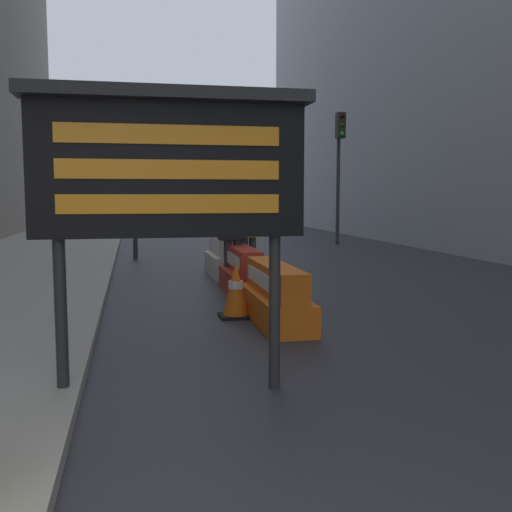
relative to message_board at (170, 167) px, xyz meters
The scene contains 9 objects.
message_board is the anchor object (origin of this frame).
jersey_barrier_orange_far 3.42m from the message_board, 59.87° to the left, with size 0.60×2.11×0.78m.
jersey_barrier_red_striped 5.44m from the message_board, 73.00° to the left, with size 0.60×1.70×0.79m.
jersey_barrier_white 7.57m from the message_board, 78.15° to the left, with size 0.58×1.76×0.90m.
traffic_cone_near 3.57m from the message_board, 70.70° to the left, with size 0.44×0.44×0.79m.
traffic_light_near_curb 10.73m from the message_board, 91.36° to the left, with size 0.28×0.44×3.45m.
traffic_light_far_side 15.58m from the message_board, 65.42° to the left, with size 0.28×0.45×4.37m.
pedestrian_worker 6.82m from the message_board, 73.61° to the left, with size 0.50×0.35×1.78m.
pedestrian_passerby 5.79m from the message_board, 75.51° to the left, with size 0.48×0.29×1.82m.
Camera 1 is at (0.45, -1.63, 1.70)m, focal length 42.00 mm.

